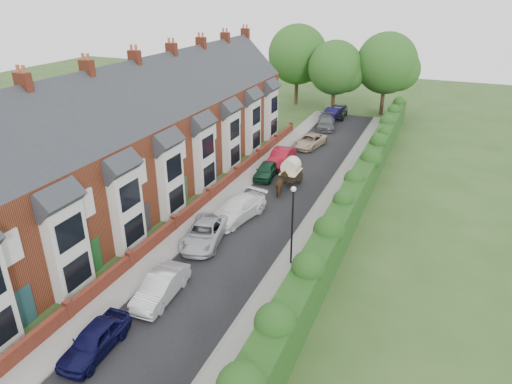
% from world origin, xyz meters
% --- Properties ---
extents(ground, '(140.00, 140.00, 0.00)m').
position_xyz_m(ground, '(0.00, 0.00, 0.00)').
color(ground, '#2D4C1E').
rests_on(ground, ground).
extents(road, '(6.00, 58.00, 0.02)m').
position_xyz_m(road, '(-0.50, 11.00, 0.01)').
color(road, black).
rests_on(road, ground).
extents(pavement_hedge_side, '(2.20, 58.00, 0.12)m').
position_xyz_m(pavement_hedge_side, '(3.60, 11.00, 0.06)').
color(pavement_hedge_side, gray).
rests_on(pavement_hedge_side, ground).
extents(pavement_house_side, '(1.70, 58.00, 0.12)m').
position_xyz_m(pavement_house_side, '(-4.35, 11.00, 0.06)').
color(pavement_house_side, gray).
rests_on(pavement_house_side, ground).
extents(kerb_hedge_side, '(0.18, 58.00, 0.13)m').
position_xyz_m(kerb_hedge_side, '(2.55, 11.00, 0.07)').
color(kerb_hedge_side, gray).
rests_on(kerb_hedge_side, ground).
extents(kerb_house_side, '(0.18, 58.00, 0.13)m').
position_xyz_m(kerb_house_side, '(-3.55, 11.00, 0.07)').
color(kerb_house_side, gray).
rests_on(kerb_house_side, ground).
extents(hedge, '(2.10, 58.00, 2.85)m').
position_xyz_m(hedge, '(5.40, 11.00, 1.60)').
color(hedge, '#133D13').
rests_on(hedge, ground).
extents(terrace_row, '(9.05, 40.50, 11.50)m').
position_xyz_m(terrace_row, '(-10.87, 9.98, 4.47)').
color(terrace_row, brown).
rests_on(terrace_row, ground).
extents(garden_wall_row, '(0.35, 40.35, 1.10)m').
position_xyz_m(garden_wall_row, '(-5.35, 10.00, 0.46)').
color(garden_wall_row, maroon).
rests_on(garden_wall_row, ground).
extents(lamppost, '(0.32, 0.32, 5.16)m').
position_xyz_m(lamppost, '(3.40, 4.00, 3.30)').
color(lamppost, black).
rests_on(lamppost, ground).
extents(tree_far_left, '(7.14, 6.80, 9.29)m').
position_xyz_m(tree_far_left, '(-2.65, 40.08, 5.71)').
color(tree_far_left, '#332316').
rests_on(tree_far_left, ground).
extents(tree_far_right, '(7.98, 7.60, 10.31)m').
position_xyz_m(tree_far_right, '(3.39, 42.08, 6.31)').
color(tree_far_right, '#332316').
rests_on(tree_far_right, ground).
extents(tree_far_back, '(8.40, 8.00, 10.82)m').
position_xyz_m(tree_far_back, '(-8.59, 43.08, 6.62)').
color(tree_far_back, '#332316').
rests_on(tree_far_back, ground).
extents(car_navy, '(1.76, 4.02, 1.35)m').
position_xyz_m(car_navy, '(-2.58, -6.28, 0.67)').
color(car_navy, black).
rests_on(car_navy, ground).
extents(car_silver_a, '(1.73, 4.35, 1.41)m').
position_xyz_m(car_silver_a, '(-2.02, -1.75, 0.70)').
color(car_silver_a, '#B5B6BB').
rests_on(car_silver_a, ground).
extents(car_silver_b, '(3.17, 5.31, 1.38)m').
position_xyz_m(car_silver_b, '(-2.66, 4.31, 0.69)').
color(car_silver_b, '#AFB2B7').
rests_on(car_silver_b, ground).
extents(car_white, '(3.27, 5.68, 1.55)m').
position_xyz_m(car_white, '(-2.09, 8.16, 0.77)').
color(car_white, white).
rests_on(car_white, ground).
extents(car_green, '(1.91, 4.02, 1.33)m').
position_xyz_m(car_green, '(-3.00, 16.20, 0.66)').
color(car_green, '#103620').
rests_on(car_green, ground).
extents(car_red, '(1.73, 4.69, 1.53)m').
position_xyz_m(car_red, '(-2.83, 19.55, 0.77)').
color(car_red, maroon).
rests_on(car_red, ground).
extents(car_beige, '(2.98, 4.99, 1.30)m').
position_xyz_m(car_beige, '(-1.82, 25.61, 0.65)').
color(car_beige, tan).
rests_on(car_beige, ground).
extents(car_grey, '(2.92, 5.09, 1.39)m').
position_xyz_m(car_grey, '(-2.03, 33.00, 0.69)').
color(car_grey, '#55575C').
rests_on(car_grey, ground).
extents(car_black, '(2.17, 4.82, 1.61)m').
position_xyz_m(car_black, '(-1.82, 38.35, 0.80)').
color(car_black, black).
rests_on(car_black, ground).
extents(horse, '(1.47, 2.24, 1.74)m').
position_xyz_m(horse, '(-0.52, 13.29, 0.87)').
color(horse, '#462F19').
rests_on(horse, ground).
extents(horse_cart, '(1.49, 3.30, 2.38)m').
position_xyz_m(horse_cart, '(-0.52, 15.52, 1.36)').
color(horse_cart, black).
rests_on(horse_cart, ground).
extents(car_extra_far, '(2.29, 4.85, 1.54)m').
position_xyz_m(car_extra_far, '(-2.21, 36.73, 0.77)').
color(car_extra_far, black).
rests_on(car_extra_far, ground).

